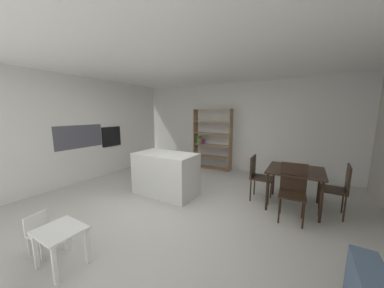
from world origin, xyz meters
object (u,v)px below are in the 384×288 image
Objects in this scene: child_chair_left at (42,231)px; dining_chair_island_side at (257,173)px; kitchen_island at (166,174)px; dining_chair_window_side at (340,186)px; open_bookshelf at (211,139)px; built_in_oven at (111,136)px; child_table at (60,236)px; dining_table at (295,174)px; dining_chair_near at (293,187)px.

dining_chair_island_side reaches higher than child_chair_left.
child_chair_left is at bearing -95.31° from kitchen_island.
child_chair_left is 0.56× the size of dining_chair_window_side.
open_bookshelf reaches higher than dining_chair_window_side.
child_table is at bearing -46.42° from built_in_oven.
child_chair_left is at bearing 145.96° from dining_chair_island_side.
kitchen_island is at bearing -73.87° from dining_chair_window_side.
dining_chair_island_side is (1.56, 3.03, 0.18)m from child_table.
kitchen_island is at bearing -15.59° from child_chair_left.
built_in_oven is at bearing 168.90° from kitchen_island.
open_bookshelf is at bearing 146.82° from dining_table.
kitchen_island is 2.51m from dining_chair_near.
dining_table is at bearing 86.89° from dining_chair_near.
dining_table is (2.49, -1.63, -0.29)m from open_bookshelf.
child_chair_left is at bearing -45.12° from dining_chair_window_side.
built_in_oven is 0.64× the size of dining_chair_near.
child_table is at bearing -126.63° from dining_table.
dining_chair_window_side is (3.40, 3.04, 0.26)m from child_chair_left.
child_chair_left is 4.09m from dining_table.
dining_chair_near reaches higher than kitchen_island.
open_bookshelf is at bearing 92.89° from child_table.
child_table is at bearing 152.27° from dining_chair_island_side.
built_in_oven reaches higher than child_chair_left.
dining_chair_island_side is at bearing 3.71° from built_in_oven.
dining_chair_near reaches higher than child_chair_left.
dining_table is 1.01× the size of dining_chair_near.
child_chair_left is (2.17, -2.77, -0.81)m from built_in_oven.
child_chair_left is 0.57× the size of dining_chair_island_side.
child_table is 0.98× the size of child_chair_left.
dining_chair_window_side is at bearing 2.75° from built_in_oven.
dining_chair_window_side is (5.57, 0.27, -0.55)m from built_in_oven.
child_chair_left is 3.73m from dining_chair_near.
dining_table is at bearing 53.37° from child_table.
dining_chair_near is at bearing -125.81° from dining_chair_island_side.
child_table is 0.53× the size of dining_table.
child_table is 3.40m from dining_chair_near.
open_bookshelf is 3.29m from dining_chair_near.
built_in_oven is 0.46× the size of kitchen_island.
dining_chair_window_side is (3.19, 0.74, 0.09)m from kitchen_island.
child_table is 0.56× the size of dining_chair_island_side.
dining_chair_window_side is at bearing 12.98° from kitchen_island.
kitchen_island is 2.32m from child_chair_left.
dining_table is at bearing 16.52° from kitchen_island.
dining_chair_window_side is (3.18, -1.63, -0.40)m from open_bookshelf.
kitchen_island is at bearing 111.83° from dining_chair_island_side.
built_in_oven is 0.64× the size of dining_table.
open_bookshelf is (2.39, 1.90, -0.15)m from built_in_oven.
kitchen_island is 3.27m from dining_chair_window_side.
dining_table reaches higher than child_chair_left.
dining_table is at bearing 3.19° from built_in_oven.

